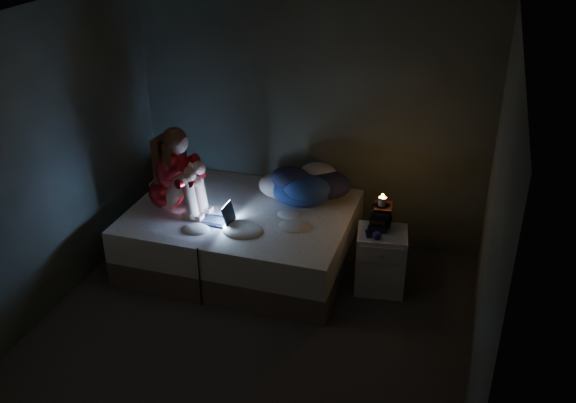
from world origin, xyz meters
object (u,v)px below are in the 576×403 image
at_px(laptop, 216,212).
at_px(phone, 369,233).
at_px(woman, 165,168).
at_px(bed, 242,236).
at_px(candle, 382,201).
at_px(nightstand, 381,260).

relative_size(laptop, phone, 2.18).
bearing_deg(laptop, woman, 169.38).
relative_size(bed, phone, 15.01).
bearing_deg(bed, laptop, -115.65).
bearing_deg(laptop, phone, 8.12).
distance_m(bed, candle, 1.47).
bearing_deg(bed, woman, -165.20).
bearing_deg(woman, bed, 22.34).
bearing_deg(laptop, candle, 12.78).
xyz_separation_m(laptop, nightstand, (1.52, 0.24, -0.39)).
xyz_separation_m(bed, phone, (1.27, -0.11, 0.31)).
bearing_deg(nightstand, laptop, -179.77).
height_order(laptop, nightstand, laptop).
bearing_deg(woman, candle, 13.43).
bearing_deg(woman, laptop, -3.80).
bearing_deg(nightstand, phone, -162.17).
bearing_deg(nightstand, bed, 169.28).
relative_size(bed, woman, 2.44).
bearing_deg(nightstand, candle, 105.77).
height_order(bed, nightstand, nightstand).
height_order(bed, phone, phone).
distance_m(laptop, candle, 1.53).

